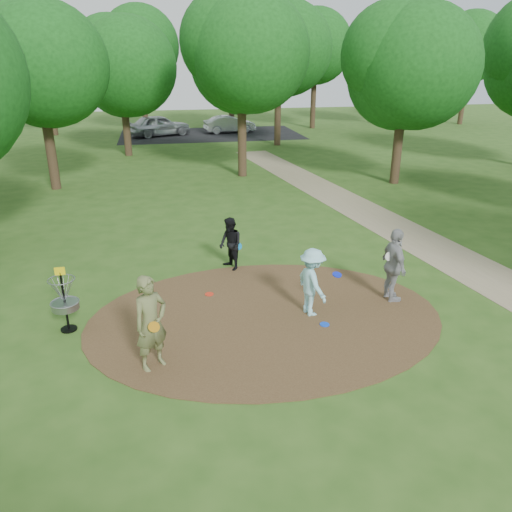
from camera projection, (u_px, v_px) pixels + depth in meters
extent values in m
plane|color=#2D5119|center=(266.00, 317.00, 11.83)|extent=(100.00, 100.00, 0.00)
cylinder|color=#47301C|center=(266.00, 317.00, 11.83)|extent=(8.40, 8.40, 0.02)
cube|color=#8C7A5B|center=(465.00, 265.00, 14.82)|extent=(7.55, 39.89, 0.01)
cube|color=black|center=(211.00, 134.00, 39.50)|extent=(14.00, 8.00, 0.01)
imported|color=#64693D|center=(151.00, 323.00, 9.60)|extent=(0.86, 0.80, 1.97)
cylinder|color=orange|center=(154.00, 327.00, 9.36)|extent=(0.22, 0.08, 0.22)
imported|color=#9CE0E9|center=(312.00, 282.00, 11.70)|extent=(0.85, 1.19, 1.66)
cylinder|color=#0C20D3|center=(337.00, 275.00, 11.77)|extent=(0.28, 0.28, 0.08)
imported|color=black|center=(230.00, 244.00, 14.25)|extent=(0.81, 0.91, 1.54)
cylinder|color=#0B7AC3|center=(238.00, 246.00, 14.33)|extent=(0.22, 0.06, 0.22)
imported|color=#959598|center=(394.00, 265.00, 12.33)|extent=(0.47, 1.12, 1.90)
cylinder|color=silver|center=(389.00, 256.00, 12.18)|extent=(0.22, 0.07, 0.22)
cylinder|color=blue|center=(325.00, 324.00, 11.47)|extent=(0.22, 0.22, 0.02)
cylinder|color=red|center=(209.00, 294.00, 12.93)|extent=(0.22, 0.22, 0.02)
imported|color=#A8ACB0|center=(159.00, 125.00, 38.35)|extent=(5.12, 3.53, 1.62)
imported|color=#ADB0B5|center=(230.00, 124.00, 40.05)|extent=(4.22, 1.90, 1.34)
cylinder|color=black|center=(65.00, 303.00, 11.05)|extent=(0.05, 0.05, 1.35)
cylinder|color=black|center=(69.00, 329.00, 11.29)|extent=(0.36, 0.36, 0.04)
cylinder|color=gray|center=(65.00, 305.00, 11.07)|extent=(0.60, 0.60, 0.16)
torus|color=gray|center=(65.00, 302.00, 11.04)|extent=(0.63, 0.63, 0.03)
torus|color=gray|center=(61.00, 280.00, 10.83)|extent=(0.58, 0.58, 0.02)
cube|color=yellow|center=(60.00, 271.00, 10.76)|extent=(0.22, 0.02, 0.18)
cylinder|color=#332316|center=(50.00, 148.00, 22.62)|extent=(0.44, 0.44, 3.80)
sphere|color=#124613|center=(38.00, 69.00, 21.37)|extent=(5.23, 5.23, 5.23)
cylinder|color=#332316|center=(242.00, 135.00, 25.07)|extent=(0.44, 0.44, 4.18)
sphere|color=#124613|center=(241.00, 57.00, 23.72)|extent=(5.60, 5.60, 5.60)
cylinder|color=#332316|center=(398.00, 146.00, 23.70)|extent=(0.44, 0.44, 3.61)
sphere|color=#124613|center=(405.00, 71.00, 22.46)|extent=(5.51, 5.51, 5.51)
cylinder|color=#332316|center=(126.00, 127.00, 30.51)|extent=(0.44, 0.44, 3.42)
sphere|color=#124613|center=(121.00, 70.00, 29.29)|extent=(5.71, 5.71, 5.71)
cylinder|color=#332316|center=(278.00, 113.00, 33.95)|extent=(0.44, 0.44, 4.37)
sphere|color=#124613|center=(279.00, 52.00, 32.52)|extent=(6.01, 6.01, 6.01)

